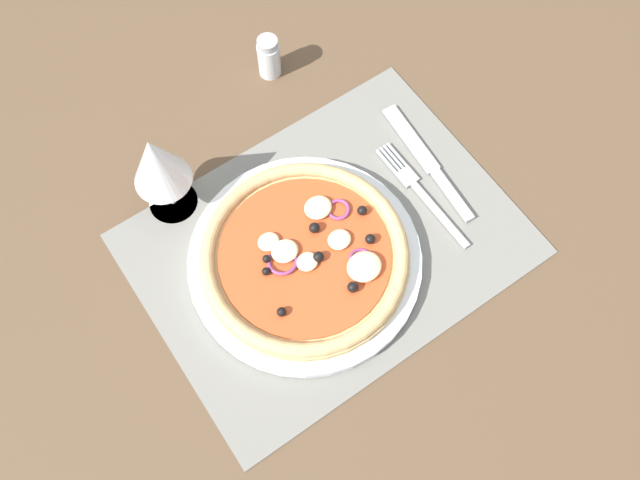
{
  "coord_description": "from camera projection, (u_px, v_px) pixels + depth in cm",
  "views": [
    {
      "loc": [
        -20.38,
        -27.86,
        79.76
      ],
      "look_at": [
        -1.19,
        0.0,
        2.82
      ],
      "focal_mm": 38.03,
      "sensor_mm": 36.0,
      "label": 1
    }
  ],
  "objects": [
    {
      "name": "wine_glass",
      "position": [
        157.0,
        164.0,
        0.8
      ],
      "size": [
        7.2,
        7.2,
        14.9
      ],
      "color": "silver",
      "rests_on": "ground_plane"
    },
    {
      "name": "ground_plane",
      "position": [
        328.0,
        248.0,
        0.88
      ],
      "size": [
        190.0,
        140.0,
        2.4
      ],
      "primitive_type": "cube",
      "color": "brown"
    },
    {
      "name": "fork",
      "position": [
        418.0,
        190.0,
        0.89
      ],
      "size": [
        2.22,
        18.01,
        0.44
      ],
      "rotation": [
        0.0,
        0.0,
        1.58
      ],
      "color": "#B2B5BA",
      "rests_on": "placemat"
    },
    {
      "name": "plate",
      "position": [
        305.0,
        261.0,
        0.85
      ],
      "size": [
        29.29,
        29.29,
        1.42
      ],
      "primitive_type": "cylinder",
      "color": "white",
      "rests_on": "placemat"
    },
    {
      "name": "placemat",
      "position": [
        328.0,
        243.0,
        0.87
      ],
      "size": [
        47.06,
        35.22,
        0.4
      ],
      "primitive_type": "cube",
      "color": "slate",
      "rests_on": "ground_plane"
    },
    {
      "name": "pepper_shaker",
      "position": [
        269.0,
        57.0,
        0.95
      ],
      "size": [
        3.2,
        3.2,
        6.7
      ],
      "color": "silver",
      "rests_on": "ground_plane"
    },
    {
      "name": "pizza",
      "position": [
        305.0,
        255.0,
        0.83
      ],
      "size": [
        26.05,
        26.05,
        2.67
      ],
      "color": "tan",
      "rests_on": "plate"
    },
    {
      "name": "knife",
      "position": [
        427.0,
        161.0,
        0.91
      ],
      "size": [
        3.32,
        20.07,
        0.62
      ],
      "rotation": [
        0.0,
        0.0,
        1.49
      ],
      "color": "#B2B5BA",
      "rests_on": "placemat"
    }
  ]
}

